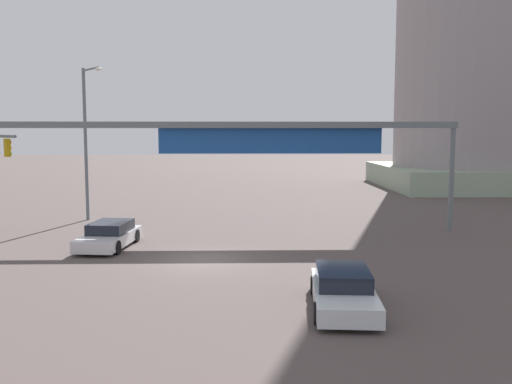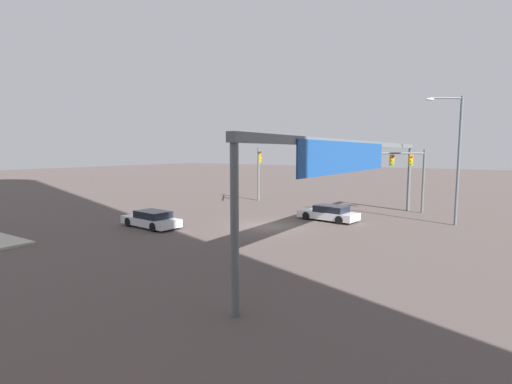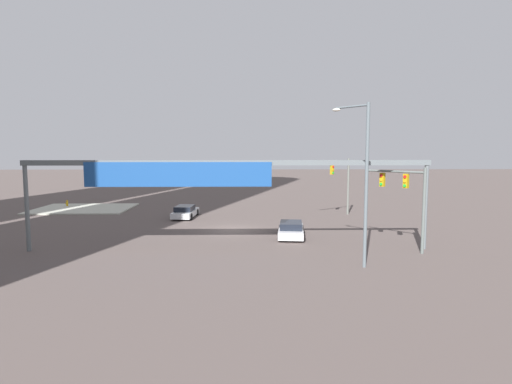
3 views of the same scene
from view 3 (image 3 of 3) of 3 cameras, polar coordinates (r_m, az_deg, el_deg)
ground_plane at (r=35.69m, az=-3.26°, el=-5.16°), size 218.14×218.14×0.00m
sidewalk_corner at (r=51.66m, az=-22.25°, el=-2.10°), size 10.46×8.27×0.15m
traffic_signal_near_corner at (r=29.69m, az=19.75°, el=-0.04°), size 2.97×3.31×5.60m
traffic_signal_opposite_side at (r=43.92m, az=11.36°, el=1.94°), size 4.63×3.51×5.84m
streetlamp_curved_arm at (r=24.79m, az=14.20°, el=2.42°), size 1.77×2.33×9.37m
overhead_sign_gantry at (r=28.09m, az=-5.62°, el=2.57°), size 27.06×0.43×6.06m
sedan_car_approaching at (r=32.96m, az=4.75°, el=-5.07°), size 2.40×4.85×1.21m
sedan_car_waiting_far at (r=42.70m, az=-9.53°, el=-2.65°), size 2.26×4.92×1.21m
fire_hydrant_on_curb at (r=54.28m, az=-24.14°, el=-1.38°), size 0.33×0.22×0.71m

